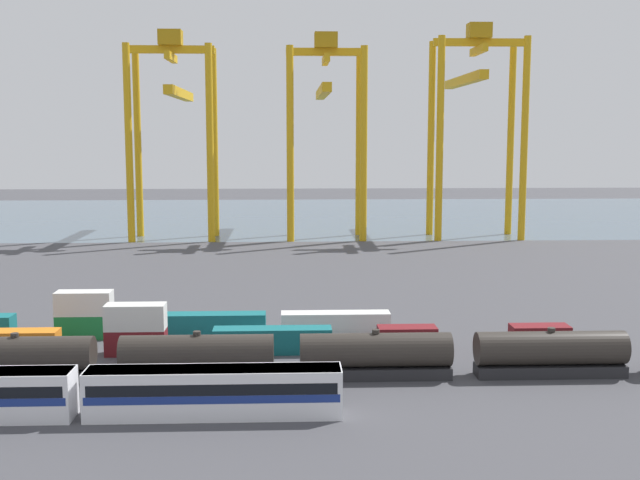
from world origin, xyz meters
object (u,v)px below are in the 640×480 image
(gantry_crane_west, at_px, (174,114))
(gantry_crane_central, at_px, (325,114))
(shipping_container_3, at_px, (273,340))
(passenger_train, at_px, (79,392))
(freight_tank_row, at_px, (376,355))
(shipping_container_10, at_px, (336,324))
(gantry_crane_east, at_px, (474,107))
(shipping_container_9, at_px, (211,325))

(gantry_crane_west, relative_size, gantry_crane_central, 1.01)
(shipping_container_3, xyz_separation_m, gantry_crane_west, (-22.77, 93.94, 25.49))
(passenger_train, height_order, freight_tank_row, freight_tank_row)
(shipping_container_3, xyz_separation_m, shipping_container_10, (6.88, 6.91, 0.00))
(shipping_container_10, bearing_deg, freight_tank_row, -80.21)
(gantry_crane_central, bearing_deg, passenger_train, -102.33)
(gantry_crane_east, bearing_deg, freight_tank_row, -107.68)
(gantry_crane_east, bearing_deg, gantry_crane_central, 179.51)
(freight_tank_row, xyz_separation_m, shipping_container_3, (-9.60, 8.86, -0.88))
(shipping_container_9, height_order, gantry_crane_west, gantry_crane_west)
(passenger_train, height_order, shipping_container_10, passenger_train)
(shipping_container_10, xyz_separation_m, gantry_crane_central, (2.93, 87.35, 25.51))
(freight_tank_row, distance_m, shipping_container_9, 22.87)
(freight_tank_row, height_order, shipping_container_3, freight_tank_row)
(gantry_crane_west, bearing_deg, passenger_train, -85.94)
(freight_tank_row, height_order, shipping_container_9, freight_tank_row)
(shipping_container_9, distance_m, gantry_crane_east, 103.64)
(shipping_container_10, relative_size, gantry_crane_central, 0.28)
(passenger_train, distance_m, gantry_crane_central, 117.80)
(passenger_train, distance_m, shipping_container_3, 23.53)
(shipping_container_10, bearing_deg, shipping_container_3, -134.86)
(gantry_crane_west, bearing_deg, freight_tank_row, -72.52)
(freight_tank_row, bearing_deg, gantry_crane_east, 72.32)
(shipping_container_9, relative_size, shipping_container_10, 1.00)
(gantry_crane_east, bearing_deg, gantry_crane_west, -179.96)
(gantry_crane_central, bearing_deg, gantry_crane_west, -179.43)
(passenger_train, xyz_separation_m, shipping_container_3, (14.80, 18.27, -0.84))
(shipping_container_9, xyz_separation_m, gantry_crane_east, (49.31, 87.07, 26.99))
(shipping_container_10, bearing_deg, gantry_crane_central, 88.08)
(freight_tank_row, height_order, gantry_crane_west, gantry_crane_west)
(freight_tank_row, distance_m, gantry_crane_central, 106.02)
(passenger_train, distance_m, gantry_crane_west, 115.16)
(gantry_crane_central, bearing_deg, gantry_crane_east, -0.49)
(gantry_crane_west, xyz_separation_m, gantry_crane_east, (65.14, 0.04, 1.49))
(shipping_container_3, bearing_deg, shipping_container_10, 45.14)
(passenger_train, bearing_deg, gantry_crane_east, 63.01)
(freight_tank_row, height_order, gantry_crane_east, gantry_crane_east)
(freight_tank_row, relative_size, shipping_container_9, 6.51)
(shipping_container_3, xyz_separation_m, gantry_crane_central, (9.80, 94.26, 25.51))
(freight_tank_row, xyz_separation_m, gantry_crane_central, (0.20, 103.12, 24.63))
(shipping_container_10, height_order, gantry_crane_central, gantry_crane_central)
(passenger_train, relative_size, gantry_crane_west, 0.94)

